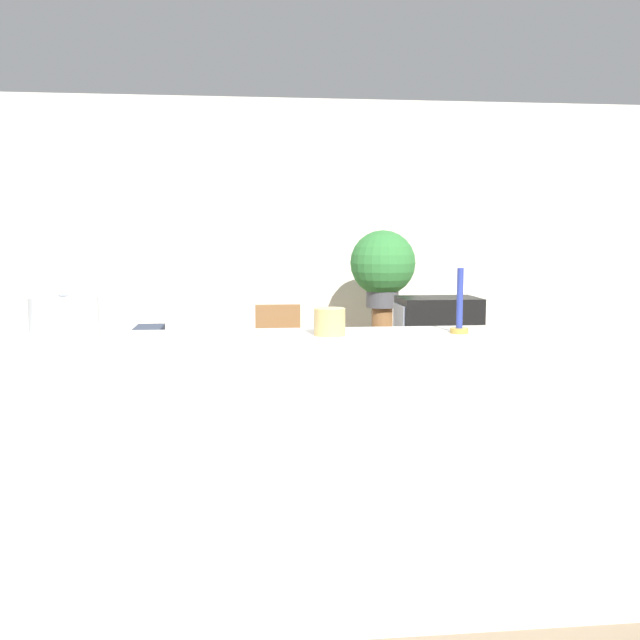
{
  "coord_description": "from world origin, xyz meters",
  "views": [
    {
      "loc": [
        -0.13,
        -3.26,
        1.46
      ],
      "look_at": [
        0.42,
        1.81,
        0.85
      ],
      "focal_mm": 40.0,
      "sensor_mm": 36.0,
      "label": 1
    }
  ],
  "objects_px": {
    "couch": "(180,421)",
    "decorative_bowl": "(64,317)",
    "wooden_chair": "(279,350)",
    "television": "(437,327)",
    "potted_plant": "(383,265)"
  },
  "relations": [
    {
      "from": "couch",
      "to": "decorative_bowl",
      "type": "distance_m",
      "value": 2.12
    },
    {
      "from": "wooden_chair",
      "to": "potted_plant",
      "type": "relative_size",
      "value": 1.29
    },
    {
      "from": "wooden_chair",
      "to": "decorative_bowl",
      "type": "relative_size",
      "value": 3.53
    },
    {
      "from": "television",
      "to": "decorative_bowl",
      "type": "bearing_deg",
      "value": -128.95
    },
    {
      "from": "television",
      "to": "wooden_chair",
      "type": "distance_m",
      "value": 1.5
    },
    {
      "from": "couch",
      "to": "wooden_chair",
      "type": "relative_size",
      "value": 2.26
    },
    {
      "from": "couch",
      "to": "wooden_chair",
      "type": "xyz_separation_m",
      "value": [
        0.72,
        1.59,
        0.19
      ]
    },
    {
      "from": "wooden_chair",
      "to": "potted_plant",
      "type": "xyz_separation_m",
      "value": [
        0.88,
        -0.14,
        0.74
      ]
    },
    {
      "from": "couch",
      "to": "television",
      "type": "relative_size",
      "value": 3.18
    },
    {
      "from": "television",
      "to": "decorative_bowl",
      "type": "relative_size",
      "value": 2.51
    },
    {
      "from": "decorative_bowl",
      "to": "wooden_chair",
      "type": "bearing_deg",
      "value": 74.94
    },
    {
      "from": "television",
      "to": "wooden_chair",
      "type": "height_order",
      "value": "television"
    },
    {
      "from": "decorative_bowl",
      "to": "potted_plant",
      "type": "bearing_deg",
      "value": 61.53
    },
    {
      "from": "couch",
      "to": "decorative_bowl",
      "type": "bearing_deg",
      "value": -96.7
    },
    {
      "from": "couch",
      "to": "decorative_bowl",
      "type": "xyz_separation_m",
      "value": [
        -0.22,
        -1.91,
        0.89
      ]
    }
  ]
}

